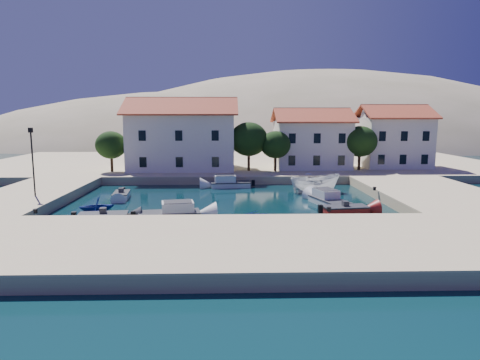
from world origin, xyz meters
name	(u,v)px	position (x,y,z in m)	size (l,w,h in m)	color
ground	(225,227)	(0.00, 0.00, 0.00)	(400.00, 400.00, 0.00)	black
quay_south	(224,245)	(0.00, -6.00, 0.50)	(52.00, 12.00, 1.00)	#CBAE8B
quay_east	(432,195)	(20.50, 10.00, 0.50)	(11.00, 20.00, 1.00)	#CBAE8B
quay_west	(29,197)	(-19.00, 10.00, 0.50)	(8.00, 20.00, 1.00)	#CBAE8B
quay_north	(239,164)	(2.00, 38.00, 0.50)	(80.00, 36.00, 1.00)	#CBAE8B
hills	(283,202)	(20.64, 123.62, -23.40)	(254.00, 176.00, 99.00)	gray
building_left	(182,133)	(-6.00, 28.00, 5.94)	(14.70, 9.45, 9.70)	silver
building_mid	(311,138)	(12.00, 29.00, 5.22)	(10.50, 8.40, 8.30)	silver
building_right	(393,135)	(24.00, 30.00, 5.47)	(9.45, 8.40, 8.80)	silver
trees	(260,142)	(4.51, 25.46, 4.84)	(37.30, 5.30, 6.45)	#382314
lamppost	(32,155)	(-17.50, 8.00, 4.75)	(0.35, 0.25, 6.22)	black
bollards	(259,202)	(2.80, 3.87, 1.15)	(29.36, 9.56, 0.30)	black
motorboat_grey_sw	(103,217)	(-9.69, 2.32, 0.29)	(3.98, 2.14, 1.25)	#313136
cabin_cruiser_south	(170,213)	(-4.49, 2.69, 0.48)	(5.15, 2.87, 1.60)	silver
rowboat_south	(257,222)	(2.55, 1.71, 0.00)	(3.20, 4.48, 0.93)	navy
motorboat_red_se	(345,210)	(10.30, 4.48, 0.29)	(4.03, 2.23, 1.25)	maroon
cabin_cruiser_east	(329,200)	(9.68, 7.75, 0.48)	(3.25, 5.26, 1.60)	silver
boat_east	(315,192)	(9.73, 14.53, 0.00)	(2.09, 5.55, 2.14)	silver
motorboat_white_ne	(312,183)	(10.29, 18.79, 0.29)	(1.86, 3.88, 1.25)	silver
rowboat_west	(97,213)	(-11.07, 5.20, 0.00)	(2.47, 2.86, 1.50)	navy
motorboat_white_west	(121,195)	(-10.58, 11.74, 0.30)	(1.88, 3.50, 1.25)	silver
cabin_cruiser_north	(230,183)	(0.51, 18.18, 0.48)	(4.75, 2.35, 1.60)	silver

